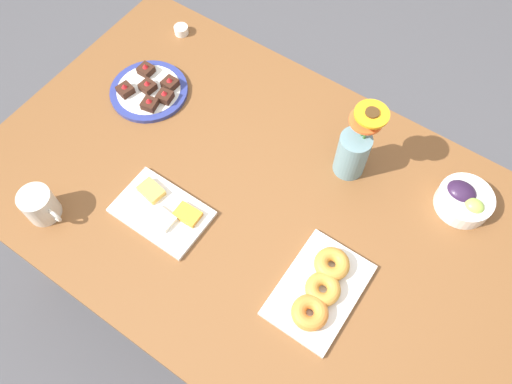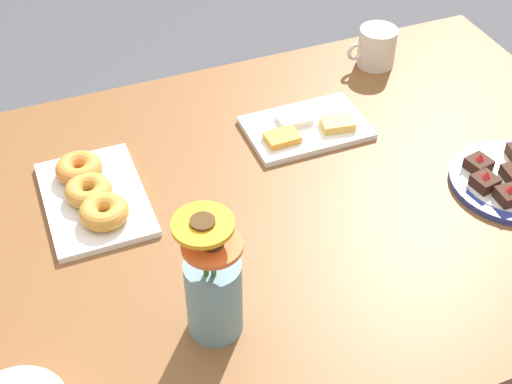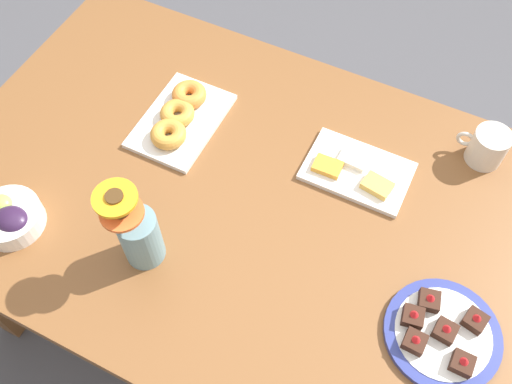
% 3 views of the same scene
% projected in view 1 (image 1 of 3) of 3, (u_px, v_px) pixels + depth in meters
% --- Properties ---
extents(ground_plane, '(6.00, 6.00, 0.00)m').
position_uv_depth(ground_plane, '(256.00, 282.00, 2.07)').
color(ground_plane, '#4C4C51').
extents(dining_table, '(1.60, 1.00, 0.74)m').
position_uv_depth(dining_table, '(256.00, 212.00, 1.49)').
color(dining_table, brown).
rests_on(dining_table, ground_plane).
extents(coffee_mug, '(0.13, 0.09, 0.09)m').
position_uv_depth(coffee_mug, '(40.00, 205.00, 1.35)').
color(coffee_mug, beige).
rests_on(coffee_mug, dining_table).
extents(grape_bowl, '(0.15, 0.15, 0.07)m').
position_uv_depth(grape_bowl, '(464.00, 200.00, 1.38)').
color(grape_bowl, white).
rests_on(grape_bowl, dining_table).
extents(cheese_platter, '(0.26, 0.17, 0.03)m').
position_uv_depth(cheese_platter, '(163.00, 211.00, 1.39)').
color(cheese_platter, white).
rests_on(cheese_platter, dining_table).
extents(croissant_platter, '(0.19, 0.28, 0.05)m').
position_uv_depth(croissant_platter, '(320.00, 289.00, 1.27)').
color(croissant_platter, white).
rests_on(croissant_platter, dining_table).
extents(jam_cup_honey, '(0.05, 0.05, 0.03)m').
position_uv_depth(jam_cup_honey, '(181.00, 30.00, 1.71)').
color(jam_cup_honey, white).
rests_on(jam_cup_honey, dining_table).
extents(dessert_plate, '(0.25, 0.25, 0.05)m').
position_uv_depth(dessert_plate, '(149.00, 90.00, 1.59)').
color(dessert_plate, navy).
rests_on(dessert_plate, dining_table).
extents(flower_vase, '(0.10, 0.11, 0.26)m').
position_uv_depth(flower_vase, '(354.00, 150.00, 1.39)').
color(flower_vase, '#6B939E').
rests_on(flower_vase, dining_table).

